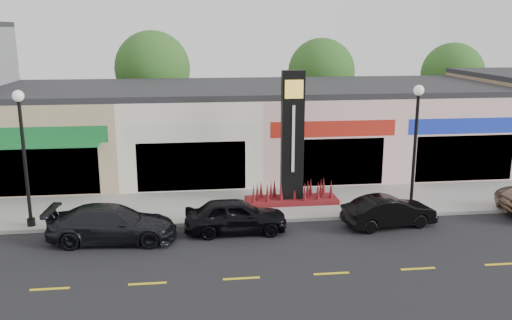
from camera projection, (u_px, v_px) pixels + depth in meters
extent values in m
plane|color=black|center=(234.00, 243.00, 20.46)|extent=(120.00, 120.00, 0.00)
cube|color=gray|center=(226.00, 205.00, 24.64)|extent=(52.00, 4.30, 0.15)
cube|color=gray|center=(230.00, 222.00, 22.47)|extent=(52.00, 0.20, 0.15)
cube|color=tan|center=(64.00, 133.00, 30.01)|extent=(7.00, 10.00, 4.50)
cube|color=#262628|center=(60.00, 90.00, 29.45)|extent=(7.00, 10.00, 0.30)
cube|color=black|center=(42.00, 171.00, 25.44)|extent=(5.25, 0.10, 2.40)
cube|color=#197233|center=(38.00, 135.00, 25.04)|extent=(6.30, 0.12, 0.80)
cube|color=#197233|center=(37.00, 146.00, 24.70)|extent=(5.60, 0.90, 0.12)
cube|color=white|center=(191.00, 131.00, 30.84)|extent=(7.00, 10.00, 4.50)
cube|color=#262628|center=(189.00, 88.00, 30.28)|extent=(7.00, 10.00, 0.30)
cube|color=black|center=(192.00, 166.00, 26.27)|extent=(5.25, 0.10, 2.40)
cube|color=silver|center=(191.00, 132.00, 25.87)|extent=(6.30, 0.12, 0.80)
cube|color=beige|center=(311.00, 128.00, 31.67)|extent=(7.00, 10.00, 4.50)
cube|color=#262628|center=(312.00, 87.00, 31.11)|extent=(7.00, 10.00, 0.30)
cube|color=black|center=(332.00, 162.00, 27.10)|extent=(5.25, 0.10, 2.40)
cube|color=red|center=(333.00, 129.00, 26.70)|extent=(6.30, 0.12, 0.80)
cube|color=beige|center=(425.00, 125.00, 32.50)|extent=(7.00, 10.00, 4.50)
cube|color=#262628|center=(428.00, 85.00, 31.94)|extent=(7.00, 10.00, 0.30)
cube|color=black|center=(464.00, 158.00, 27.93)|extent=(5.25, 0.10, 2.40)
cube|color=#1C34C5|center=(467.00, 126.00, 27.53)|extent=(6.30, 0.12, 0.80)
cylinder|color=#382619|center=(155.00, 120.00, 38.42)|extent=(0.36, 0.36, 3.15)
sphere|color=#26551A|center=(153.00, 68.00, 37.56)|extent=(5.20, 5.20, 5.20)
cylinder|color=#382619|center=(320.00, 118.00, 39.87)|extent=(0.36, 0.36, 2.97)
sphere|color=#26551A|center=(321.00, 72.00, 39.07)|extent=(4.80, 4.80, 4.80)
cylinder|color=#382619|center=(449.00, 117.00, 41.07)|extent=(0.36, 0.36, 2.80)
sphere|color=#26551A|center=(452.00, 74.00, 40.31)|extent=(4.60, 4.60, 4.60)
cylinder|color=black|center=(31.00, 222.00, 21.85)|extent=(0.32, 0.32, 0.30)
cylinder|color=black|center=(25.00, 162.00, 21.26)|extent=(0.14, 0.14, 5.00)
sphere|color=silver|center=(18.00, 96.00, 20.65)|extent=(0.44, 0.44, 0.44)
cylinder|color=black|center=(411.00, 207.00, 23.75)|extent=(0.32, 0.32, 0.30)
cylinder|color=black|center=(415.00, 151.00, 23.16)|extent=(0.14, 0.14, 5.00)
sphere|color=silver|center=(419.00, 90.00, 22.55)|extent=(0.44, 0.44, 0.44)
cube|color=#58120F|center=(291.00, 200.00, 24.81)|extent=(4.20, 1.30, 0.20)
cube|color=black|center=(292.00, 138.00, 24.12)|extent=(1.00, 0.40, 6.00)
cube|color=yellow|center=(294.00, 89.00, 23.39)|extent=(0.80, 0.05, 0.80)
cube|color=silver|center=(293.00, 139.00, 23.91)|extent=(0.12, 0.04, 3.00)
imported|color=black|center=(112.00, 224.00, 20.51)|extent=(2.31, 4.95, 1.40)
imported|color=black|center=(236.00, 216.00, 21.42)|extent=(1.65, 4.05, 1.38)
imported|color=black|center=(389.00, 212.00, 22.11)|extent=(1.92, 3.97, 1.25)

